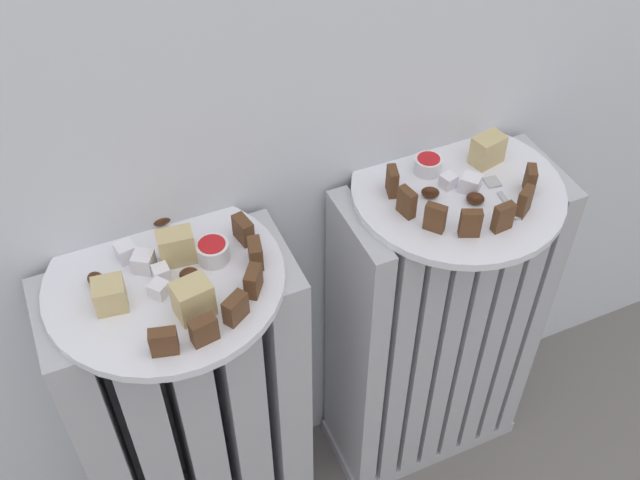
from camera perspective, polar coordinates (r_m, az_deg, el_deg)
radiator_left at (r=1.21m, az=-9.38°, el=-13.29°), size 0.34×0.16×0.63m
radiator_right at (r=1.30m, az=8.52°, el=-7.00°), size 0.34×0.16×0.63m
plate_left at (r=0.95m, az=-11.62°, el=-2.98°), size 0.30×0.30×0.01m
plate_right at (r=1.07m, az=10.33°, el=3.71°), size 0.30×0.30×0.01m
dark_cake_slice_left_0 at (r=0.86m, az=-11.70°, el=-7.53°), size 0.03×0.02×0.03m
dark_cake_slice_left_1 at (r=0.86m, az=-8.75°, el=-6.74°), size 0.03×0.02×0.03m
dark_cake_slice_left_2 at (r=0.88m, az=-6.39°, el=-5.15°), size 0.03×0.03×0.03m
dark_cake_slice_left_3 at (r=0.91m, az=-5.06°, el=-3.11°), size 0.03×0.03×0.03m
dark_cake_slice_left_4 at (r=0.94m, az=-4.89°, el=-1.02°), size 0.02×0.03×0.03m
dark_cake_slice_left_5 at (r=0.97m, az=-5.81°, el=0.78°), size 0.02×0.03×0.03m
marble_cake_slice_left_0 at (r=0.89m, az=-9.55°, el=-4.41°), size 0.05×0.04×0.05m
marble_cake_slice_left_1 at (r=0.92m, az=-15.58°, el=-4.01°), size 0.04×0.04×0.04m
marble_cake_slice_left_2 at (r=0.95m, az=-10.78°, el=-0.52°), size 0.05×0.03×0.05m
turkish_delight_left_0 at (r=0.92m, az=-12.04°, el=-3.65°), size 0.03×0.03×0.02m
turkish_delight_left_1 at (r=0.96m, az=-13.17°, el=-1.61°), size 0.03×0.03×0.02m
turkish_delight_left_2 at (r=0.97m, az=-14.44°, el=-0.86°), size 0.03×0.03×0.02m
turkish_delight_left_3 at (r=0.94m, az=-11.89°, el=-2.45°), size 0.02×0.02×0.02m
medjool_date_left_0 at (r=1.01m, az=-11.79°, el=1.51°), size 0.03×0.02×0.01m
medjool_date_left_1 at (r=0.94m, az=-9.86°, el=-2.54°), size 0.03×0.02×0.02m
medjool_date_left_2 at (r=0.96m, az=-16.56°, el=-2.84°), size 0.03×0.03×0.02m
jam_bowl_left at (r=0.95m, az=-8.10°, el=-0.79°), size 0.04×0.04×0.03m
dark_cake_slice_right_0 at (r=1.03m, az=5.47°, el=4.43°), size 0.02×0.03×0.04m
dark_cake_slice_right_1 at (r=1.00m, az=6.56°, el=2.85°), size 0.02×0.03×0.04m
dark_cake_slice_right_2 at (r=0.99m, az=8.67°, el=1.67°), size 0.03×0.03×0.04m
dark_cake_slice_right_3 at (r=0.99m, az=11.28°, el=1.24°), size 0.03×0.02×0.04m
dark_cake_slice_right_4 at (r=1.00m, az=13.65°, el=1.67°), size 0.03×0.01×0.04m
dark_cake_slice_right_5 at (r=1.03m, az=15.18°, el=2.82°), size 0.03×0.03×0.04m
dark_cake_slice_right_6 at (r=1.07m, az=15.56°, el=4.35°), size 0.02×0.03×0.04m
marble_cake_slice_right_0 at (r=1.11m, az=12.53°, el=6.66°), size 0.05×0.04×0.04m
turkish_delight_right_0 at (r=1.06m, az=11.31°, el=4.20°), size 0.03×0.03×0.02m
turkish_delight_right_1 at (r=1.06m, az=9.65°, el=4.42°), size 0.02×0.02×0.02m
medjool_date_right_0 at (r=1.04m, az=11.63°, el=3.09°), size 0.03×0.03×0.02m
medjool_date_right_1 at (r=1.04m, az=8.32°, el=3.56°), size 0.03×0.03×0.02m
jam_bowl_right at (r=1.08m, az=8.15°, el=5.68°), size 0.04×0.04×0.02m
fork at (r=1.07m, az=13.45°, el=3.40°), size 0.03×0.09×0.00m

